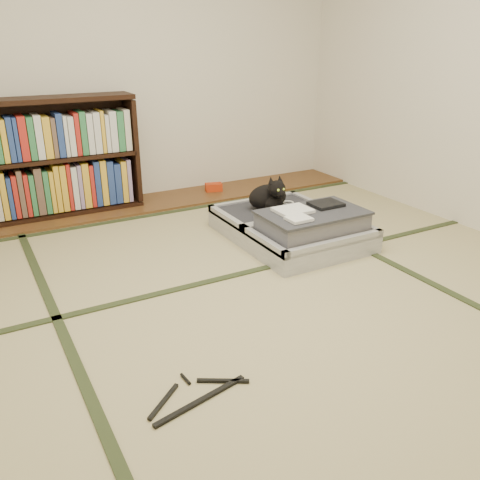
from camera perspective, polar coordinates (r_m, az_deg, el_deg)
floor at (r=2.76m, az=2.64°, el=-7.41°), size 4.50×4.50×0.00m
wood_strip at (r=4.44m, az=-10.98°, el=3.99°), size 4.00×0.50×0.02m
red_item at (r=4.71m, az=-2.98°, el=5.95°), size 0.17×0.13×0.07m
room_shell at (r=2.41m, az=3.30°, el=24.56°), size 4.50×4.50×4.50m
tatami_borders at (r=3.14m, az=-2.08°, el=-3.47°), size 4.00×4.50×0.01m
bookcase at (r=4.25m, az=-20.08°, el=8.43°), size 1.28×0.29×0.92m
suitcase at (r=3.58m, az=6.04°, el=1.51°), size 0.78×1.04×0.31m
cat at (r=3.75m, az=3.36°, el=4.90°), size 0.35×0.35×0.28m
cable_coil at (r=3.90m, az=5.34°, el=4.09°), size 0.11×0.11×0.03m
hanger at (r=2.14m, az=-4.82°, el=-16.97°), size 0.45×0.25×0.01m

